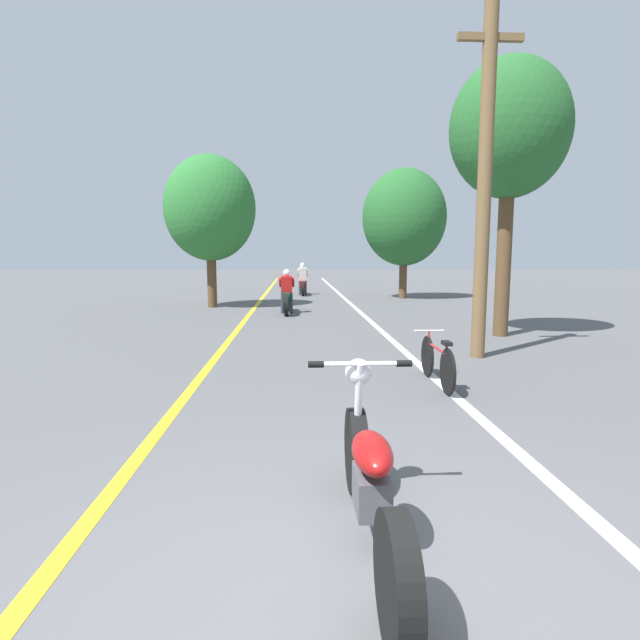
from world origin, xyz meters
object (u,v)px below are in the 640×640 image
at_px(roadside_tree_right_far, 404,218).
at_px(motorcycle_rider_lead, 287,297).
at_px(motorcycle_rider_far, 303,283).
at_px(roadside_tree_left, 210,209).
at_px(utility_pole, 485,180).
at_px(bicycle_parked, 437,361).
at_px(motorcycle_foreground, 370,479).
at_px(roadside_tree_right_near, 510,131).

relative_size(roadside_tree_right_far, motorcycle_rider_lead, 2.53).
bearing_deg(motorcycle_rider_far, motorcycle_rider_lead, -94.69).
xyz_separation_m(roadside_tree_left, motorcycle_rider_lead, (2.61, -1.96, -2.84)).
relative_size(utility_pole, roadside_tree_right_far, 1.11).
bearing_deg(motorcycle_rider_far, bicycle_parked, -84.11).
distance_m(roadside_tree_right_far, motorcycle_rider_far, 5.39).
bearing_deg(motorcycle_foreground, utility_pole, 63.90).
bearing_deg(roadside_tree_right_near, motorcycle_rider_far, 109.85).
bearing_deg(bicycle_parked, motorcycle_rider_lead, 104.38).
bearing_deg(motorcycle_rider_lead, roadside_tree_right_near, -43.39).
relative_size(utility_pole, roadside_tree_right_near, 1.00).
xyz_separation_m(roadside_tree_right_far, motorcycle_rider_lead, (-4.75, -5.22, -2.81)).
relative_size(motorcycle_foreground, motorcycle_rider_far, 1.07).
xyz_separation_m(utility_pole, motorcycle_rider_far, (-2.90, 14.12, -2.51)).
distance_m(utility_pole, motorcycle_rider_far, 14.63).
distance_m(roadside_tree_left, motorcycle_rider_lead, 4.33).
bearing_deg(motorcycle_rider_far, utility_pole, -78.40).
distance_m(roadside_tree_left, motorcycle_rider_far, 6.77).
height_order(motorcycle_rider_lead, bicycle_parked, motorcycle_rider_lead).
relative_size(utility_pole, roadside_tree_left, 1.15).
height_order(motorcycle_rider_lead, motorcycle_rider_far, motorcycle_rider_far).
height_order(roadside_tree_right_far, motorcycle_rider_lead, roadside_tree_right_far).
bearing_deg(bicycle_parked, utility_pole, 55.60).
distance_m(roadside_tree_right_near, motorcycle_foreground, 9.79).
distance_m(utility_pole, roadside_tree_right_near, 3.01).
xyz_separation_m(roadside_tree_right_near, roadside_tree_left, (-7.47, 6.56, -1.06)).
relative_size(motorcycle_rider_lead, motorcycle_rider_far, 1.03).
bearing_deg(motorcycle_rider_far, motorcycle_foreground, -89.58).
relative_size(roadside_tree_right_near, motorcycle_rider_far, 2.90).
distance_m(roadside_tree_right_far, bicycle_parked, 14.49).
height_order(roadside_tree_right_near, motorcycle_foreground, roadside_tree_right_near).
xyz_separation_m(roadside_tree_right_near, bicycle_parked, (-2.62, -4.14, -4.09)).
relative_size(roadside_tree_right_near, bicycle_parked, 3.70).
bearing_deg(roadside_tree_right_far, bicycle_parked, -100.22).
height_order(utility_pole, roadside_tree_right_near, roadside_tree_right_near).
bearing_deg(motorcycle_foreground, roadside_tree_right_far, 77.25).
bearing_deg(roadside_tree_right_near, motorcycle_rider_lead, 136.61).
xyz_separation_m(roadside_tree_right_near, roadside_tree_right_far, (-0.11, 9.81, -1.09)).
bearing_deg(motorcycle_rider_lead, motorcycle_foreground, -86.62).
bearing_deg(roadside_tree_left, utility_pole, -55.45).
xyz_separation_m(utility_pole, roadside_tree_right_far, (1.26, 12.12, 0.27)).
distance_m(roadside_tree_left, bicycle_parked, 12.12).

